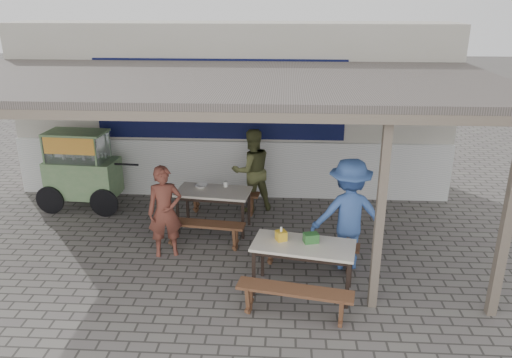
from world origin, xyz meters
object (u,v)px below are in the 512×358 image
object	(u,v)px
table_right	(303,249)
patron_wall_side	(252,170)
donation_box	(311,238)
condiment_jar	(225,184)
table_left	(213,195)
bench_right_street	(295,296)
bench_right_wall	(309,248)
condiment_bowl	(201,186)
vendor_cart	(81,167)
patron_street_side	(165,212)
tissue_box	(281,236)
bench_left_wall	(223,197)
bench_left_street	(203,229)
patron_right_table	(349,214)

from	to	relation	value
table_right	patron_wall_side	size ratio (longest dim) A/B	0.92
donation_box	condiment_jar	distance (m)	2.55
table_left	bench_right_street	bearing A→B (deg)	-54.77
bench_right_wall	table_left	bearing A→B (deg)	152.84
bench_right_wall	condiment_bowl	bearing A→B (deg)	153.62
vendor_cart	patron_street_side	xyz separation A→B (m)	(2.07, -1.80, -0.09)
patron_wall_side	vendor_cart	bearing A→B (deg)	-21.64
bench_right_street	patron_street_side	size ratio (longest dim) A/B	1.02
bench_right_wall	tissue_box	bearing A→B (deg)	-117.80
bench_right_wall	tissue_box	xyz separation A→B (m)	(-0.44, -0.55, 0.48)
patron_street_side	table_right	bearing A→B (deg)	-39.62
table_left	bench_right_wall	size ratio (longest dim) A/B	0.89
table_right	bench_right_wall	world-z (taller)	table_right
bench_right_wall	condiment_jar	size ratio (longest dim) A/B	16.65
table_left	bench_left_wall	world-z (taller)	table_left
bench_left_street	tissue_box	world-z (taller)	tissue_box
patron_wall_side	patron_right_table	bearing A→B (deg)	103.97
condiment_bowl	donation_box	bearing A→B (deg)	-47.14
tissue_box	condiment_jar	bearing A→B (deg)	116.63
patron_street_side	tissue_box	size ratio (longest dim) A/B	10.93
tissue_box	table_right	bearing A→B (deg)	-19.01
bench_left_street	condiment_jar	distance (m)	1.06
bench_left_wall	vendor_cart	xyz separation A→B (m)	(-2.79, 0.13, 0.52)
bench_left_wall	condiment_bowl	xyz separation A→B (m)	(-0.32, -0.56, 0.44)
table_left	patron_street_side	bearing A→B (deg)	-116.38
bench_right_street	tissue_box	xyz separation A→B (m)	(-0.19, 0.77, 0.48)
condiment_jar	bench_left_wall	bearing A→B (deg)	102.80
donation_box	condiment_jar	bearing A→B (deg)	124.61
table_right	tissue_box	world-z (taller)	tissue_box
patron_right_table	patron_street_side	bearing A→B (deg)	-10.10
tissue_box	condiment_bowl	size ratio (longest dim) A/B	0.65
bench_left_street	patron_right_table	world-z (taller)	patron_right_table
patron_street_side	condiment_jar	distance (m)	1.46
tissue_box	donation_box	bearing A→B (deg)	-5.76
bench_left_street	patron_right_table	bearing A→B (deg)	-4.69
table_right	patron_street_side	distance (m)	2.38
patron_street_side	tissue_box	bearing A→B (deg)	-40.43
patron_street_side	vendor_cart	bearing A→B (deg)	123.33
bench_left_wall	condiment_bowl	bearing A→B (deg)	-112.78
tissue_box	condiment_jar	world-z (taller)	tissue_box
table_left	patron_wall_side	size ratio (longest dim) A/B	0.83
bench_left_wall	patron_wall_side	size ratio (longest dim) A/B	0.86
table_left	table_right	world-z (taller)	same
bench_right_wall	patron_right_table	xyz separation A→B (m)	(0.58, 0.11, 0.54)
bench_right_wall	condiment_jar	distance (m)	2.15
bench_left_wall	bench_right_wall	world-z (taller)	same
patron_wall_side	tissue_box	size ratio (longest dim) A/B	11.85
donation_box	vendor_cart	bearing A→B (deg)	148.14
tissue_box	condiment_bowl	world-z (taller)	tissue_box
table_right	bench_left_wall	bearing A→B (deg)	129.33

